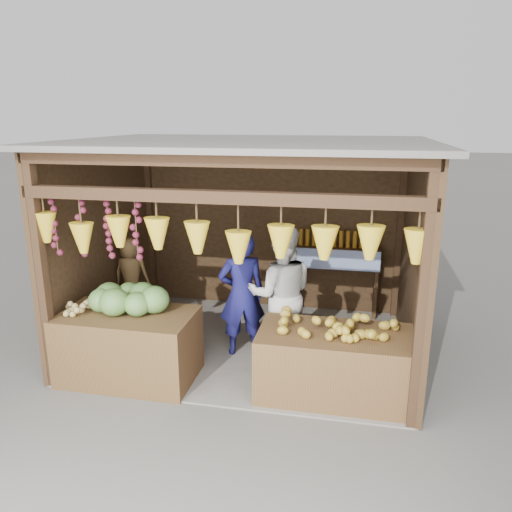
{
  "coord_description": "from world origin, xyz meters",
  "views": [
    {
      "loc": [
        1.3,
        -5.91,
        2.92
      ],
      "look_at": [
        0.11,
        -0.1,
        1.26
      ],
      "focal_mm": 35.0,
      "sensor_mm": 36.0,
      "label": 1
    }
  ],
  "objects_px": {
    "counter_right": "(336,365)",
    "man_standing": "(242,295)",
    "woman_standing": "(281,294)",
    "vendor_seated": "(132,274)",
    "counter_left": "(129,346)"
  },
  "relations": [
    {
      "from": "counter_right",
      "to": "man_standing",
      "type": "xyz_separation_m",
      "value": [
        -1.21,
        0.77,
        0.43
      ]
    },
    {
      "from": "counter_left",
      "to": "woman_standing",
      "type": "xyz_separation_m",
      "value": [
        1.62,
        0.84,
        0.45
      ]
    },
    {
      "from": "counter_right",
      "to": "vendor_seated",
      "type": "relative_size",
      "value": 1.59
    },
    {
      "from": "counter_right",
      "to": "vendor_seated",
      "type": "distance_m",
      "value": 3.11
    },
    {
      "from": "counter_right",
      "to": "man_standing",
      "type": "distance_m",
      "value": 1.5
    },
    {
      "from": "counter_right",
      "to": "man_standing",
      "type": "bearing_deg",
      "value": 147.59
    },
    {
      "from": "counter_left",
      "to": "man_standing",
      "type": "distance_m",
      "value": 1.47
    },
    {
      "from": "woman_standing",
      "to": "vendor_seated",
      "type": "distance_m",
      "value": 2.17
    },
    {
      "from": "man_standing",
      "to": "woman_standing",
      "type": "bearing_deg",
      "value": 155.48
    },
    {
      "from": "vendor_seated",
      "to": "man_standing",
      "type": "bearing_deg",
      "value": 168.2
    },
    {
      "from": "counter_right",
      "to": "woman_standing",
      "type": "relative_size",
      "value": 0.98
    },
    {
      "from": "man_standing",
      "to": "vendor_seated",
      "type": "xyz_separation_m",
      "value": [
        -1.64,
        0.37,
        0.04
      ]
    },
    {
      "from": "counter_left",
      "to": "vendor_seated",
      "type": "bearing_deg",
      "value": 112.68
    },
    {
      "from": "counter_left",
      "to": "vendor_seated",
      "type": "height_order",
      "value": "vendor_seated"
    },
    {
      "from": "counter_right",
      "to": "man_standing",
      "type": "relative_size",
      "value": 1.04
    }
  ]
}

